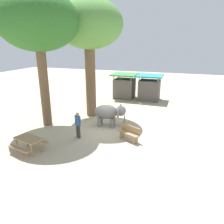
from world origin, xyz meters
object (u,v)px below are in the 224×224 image
wooden_bench (129,133)px  picnic_table_near (29,141)px  elephant (110,113)px  shade_tree_secondary (38,22)px  shade_tree_main (89,26)px  market_stall_green (124,87)px  person_handler (78,123)px  market_stall_teal (149,89)px

wooden_bench → picnic_table_near: bearing=58.8°
elephant → shade_tree_secondary: size_ratio=0.26×
shade_tree_main → market_stall_green: 8.38m
person_handler → market_stall_green: bearing=22.4°
shade_tree_main → market_stall_green: shade_tree_main is taller
wooden_bench → market_stall_green: size_ratio=0.57×
market_stall_green → market_stall_teal: 2.60m
shade_tree_main → wooden_bench: 8.19m
person_handler → wooden_bench: 3.14m
elephant → wooden_bench: size_ratio=1.56×
shade_tree_secondary → market_stall_green: shade_tree_secondary is taller
person_handler → picnic_table_near: 2.94m
picnic_table_near → market_stall_green: size_ratio=0.71×
shade_tree_secondary → picnic_table_near: size_ratio=4.86×
picnic_table_near → wooden_bench: bearing=45.9°
wooden_bench → elephant: bearing=-16.7°
shade_tree_main → market_stall_green: size_ratio=3.40×
shade_tree_main → shade_tree_secondary: size_ratio=0.99×
elephant → market_stall_green: bearing=89.9°
elephant → wooden_bench: 2.55m
shade_tree_main → person_handler: bearing=-76.2°
shade_tree_main → market_stall_teal: size_ratio=3.40×
elephant → shade_tree_secondary: (-4.29, -1.11, 5.76)m
shade_tree_main → picnic_table_near: 8.99m
shade_tree_main → wooden_bench: bearing=-40.9°
elephant → wooden_bench: bearing=-51.1°
shade_tree_secondary → wooden_bench: shade_tree_secondary is taller
shade_tree_secondary → market_stall_green: bearing=71.8°
shade_tree_main → shade_tree_secondary: shade_tree_secondary is taller
picnic_table_near → market_stall_teal: market_stall_teal is taller
shade_tree_secondary → market_stall_teal: bearing=58.5°
shade_tree_secondary → market_stall_teal: (5.63, 9.19, -5.60)m
shade_tree_main → market_stall_teal: bearing=60.4°
wooden_bench → market_stall_green: bearing=-46.9°
market_stall_teal → market_stall_green: bearing=180.0°
shade_tree_main → elephant: bearing=-39.8°
wooden_bench → market_stall_teal: bearing=-61.6°
picnic_table_near → market_stall_green: bearing=95.5°
market_stall_green → shade_tree_main: bearing=-98.6°
market_stall_teal → picnic_table_near: bearing=-108.0°
shade_tree_secondary → picnic_table_near: (1.45, -3.66, -6.15)m
market_stall_green → person_handler: bearing=-89.5°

